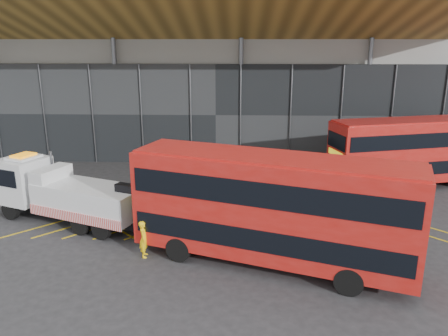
{
  "coord_description": "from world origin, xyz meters",
  "views": [
    {
      "loc": [
        3.83,
        -23.63,
        9.68
      ],
      "look_at": [
        3.0,
        1.5,
        2.4
      ],
      "focal_mm": 35.0,
      "sensor_mm": 36.0,
      "label": 1
    }
  ],
  "objects_px": {
    "recovery_truck": "(63,193)",
    "worker": "(144,239)",
    "bus_towed": "(271,206)",
    "bus_second": "(413,150)"
  },
  "relations": [
    {
      "from": "recovery_truck",
      "to": "worker",
      "type": "bearing_deg",
      "value": -14.91
    },
    {
      "from": "worker",
      "to": "recovery_truck",
      "type": "bearing_deg",
      "value": 47.57
    },
    {
      "from": "bus_towed",
      "to": "worker",
      "type": "xyz_separation_m",
      "value": [
        -5.79,
        0.52,
        -1.92
      ]
    },
    {
      "from": "recovery_truck",
      "to": "bus_second",
      "type": "relative_size",
      "value": 0.87
    },
    {
      "from": "bus_second",
      "to": "worker",
      "type": "distance_m",
      "value": 19.72
    },
    {
      "from": "bus_towed",
      "to": "worker",
      "type": "height_order",
      "value": "bus_towed"
    },
    {
      "from": "bus_second",
      "to": "worker",
      "type": "relative_size",
      "value": 6.66
    },
    {
      "from": "recovery_truck",
      "to": "bus_second",
      "type": "height_order",
      "value": "bus_second"
    },
    {
      "from": "recovery_truck",
      "to": "worker",
      "type": "height_order",
      "value": "recovery_truck"
    },
    {
      "from": "bus_second",
      "to": "worker",
      "type": "xyz_separation_m",
      "value": [
        -16.29,
        -10.98,
        -1.72
      ]
    }
  ]
}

